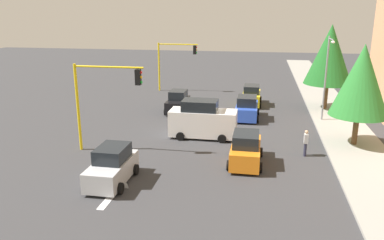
{
  "coord_description": "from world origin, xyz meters",
  "views": [
    {
      "loc": [
        28.29,
        4.09,
        8.9
      ],
      "look_at": [
        1.77,
        -0.78,
        1.2
      ],
      "focal_mm": 35.86,
      "sensor_mm": 36.0,
      "label": 1
    }
  ],
  "objects_px": {
    "car_black": "(178,103)",
    "traffic_signal_near_right": "(103,91)",
    "traffic_signal_far_right": "(175,57)",
    "tree_roadside_mid": "(330,55)",
    "car_blue": "(247,108)",
    "car_silver": "(112,166)",
    "street_lamp_curbside": "(327,70)",
    "car_orange": "(246,149)",
    "pedestrian_crossing": "(306,142)",
    "tree_roadside_near": "(361,81)",
    "car_yellow": "(251,96)",
    "delivery_van_white": "(203,120)"
  },
  "relations": [
    {
      "from": "traffic_signal_far_right",
      "to": "tree_roadside_mid",
      "type": "xyz_separation_m",
      "value": [
        6.0,
        15.66,
        1.24
      ]
    },
    {
      "from": "delivery_van_white",
      "to": "car_orange",
      "type": "xyz_separation_m",
      "value": [
        4.49,
        3.32,
        -0.39
      ]
    },
    {
      "from": "pedestrian_crossing",
      "to": "car_yellow",
      "type": "bearing_deg",
      "value": -163.83
    },
    {
      "from": "car_yellow",
      "to": "car_silver",
      "type": "xyz_separation_m",
      "value": [
        19.16,
        -6.72,
        0.0
      ]
    },
    {
      "from": "car_yellow",
      "to": "pedestrian_crossing",
      "type": "height_order",
      "value": "car_yellow"
    },
    {
      "from": "traffic_signal_far_right",
      "to": "pedestrian_crossing",
      "type": "relative_size",
      "value": 3.21
    },
    {
      "from": "street_lamp_curbside",
      "to": "car_blue",
      "type": "xyz_separation_m",
      "value": [
        -0.06,
        -6.23,
        -3.45
      ]
    },
    {
      "from": "traffic_signal_far_right",
      "to": "car_silver",
      "type": "distance_m",
      "value": 24.68
    },
    {
      "from": "traffic_signal_near_right",
      "to": "car_yellow",
      "type": "distance_m",
      "value": 17.52
    },
    {
      "from": "traffic_signal_far_right",
      "to": "car_yellow",
      "type": "height_order",
      "value": "traffic_signal_far_right"
    },
    {
      "from": "tree_roadside_near",
      "to": "tree_roadside_mid",
      "type": "xyz_separation_m",
      "value": [
        -10.0,
        -0.5,
        0.6
      ]
    },
    {
      "from": "traffic_signal_near_right",
      "to": "pedestrian_crossing",
      "type": "relative_size",
      "value": 3.36
    },
    {
      "from": "tree_roadside_mid",
      "to": "car_orange",
      "type": "xyz_separation_m",
      "value": [
        14.49,
        -6.63,
        -4.21
      ]
    },
    {
      "from": "street_lamp_curbside",
      "to": "delivery_van_white",
      "type": "distance_m",
      "value": 11.16
    },
    {
      "from": "car_orange",
      "to": "car_yellow",
      "type": "bearing_deg",
      "value": -179.33
    },
    {
      "from": "car_silver",
      "to": "car_orange",
      "type": "distance_m",
      "value": 7.93
    },
    {
      "from": "tree_roadside_near",
      "to": "car_yellow",
      "type": "height_order",
      "value": "tree_roadside_near"
    },
    {
      "from": "street_lamp_curbside",
      "to": "tree_roadside_near",
      "type": "distance_m",
      "value": 5.76
    },
    {
      "from": "tree_roadside_near",
      "to": "car_orange",
      "type": "bearing_deg",
      "value": -57.82
    },
    {
      "from": "car_silver",
      "to": "pedestrian_crossing",
      "type": "relative_size",
      "value": 2.31
    },
    {
      "from": "tree_roadside_near",
      "to": "car_yellow",
      "type": "relative_size",
      "value": 1.73
    },
    {
      "from": "street_lamp_curbside",
      "to": "car_blue",
      "type": "height_order",
      "value": "street_lamp_curbside"
    },
    {
      "from": "traffic_signal_near_right",
      "to": "car_blue",
      "type": "distance_m",
      "value": 13.36
    },
    {
      "from": "car_yellow",
      "to": "car_silver",
      "type": "bearing_deg",
      "value": -19.33
    },
    {
      "from": "tree_roadside_near",
      "to": "car_black",
      "type": "distance_m",
      "value": 15.75
    },
    {
      "from": "car_yellow",
      "to": "car_black",
      "type": "height_order",
      "value": "same"
    },
    {
      "from": "traffic_signal_near_right",
      "to": "car_silver",
      "type": "distance_m",
      "value": 5.83
    },
    {
      "from": "traffic_signal_near_right",
      "to": "pedestrian_crossing",
      "type": "distance_m",
      "value": 13.2
    },
    {
      "from": "car_black",
      "to": "car_orange",
      "type": "distance_m",
      "value": 13.03
    },
    {
      "from": "car_silver",
      "to": "traffic_signal_near_right",
      "type": "bearing_deg",
      "value": -153.76
    },
    {
      "from": "traffic_signal_near_right",
      "to": "pedestrian_crossing",
      "type": "height_order",
      "value": "traffic_signal_near_right"
    },
    {
      "from": "car_black",
      "to": "tree_roadside_mid",
      "type": "bearing_deg",
      "value": 103.84
    },
    {
      "from": "traffic_signal_near_right",
      "to": "car_orange",
      "type": "bearing_deg",
      "value": 86.93
    },
    {
      "from": "pedestrian_crossing",
      "to": "street_lamp_curbside",
      "type": "bearing_deg",
      "value": 165.04
    },
    {
      "from": "delivery_van_white",
      "to": "car_yellow",
      "type": "relative_size",
      "value": 1.2
    },
    {
      "from": "tree_roadside_mid",
      "to": "car_yellow",
      "type": "xyz_separation_m",
      "value": [
        -0.76,
        -6.81,
        -4.21
      ]
    },
    {
      "from": "car_yellow",
      "to": "car_silver",
      "type": "height_order",
      "value": "same"
    },
    {
      "from": "car_silver",
      "to": "car_blue",
      "type": "relative_size",
      "value": 0.97
    },
    {
      "from": "traffic_signal_near_right",
      "to": "car_orange",
      "type": "relative_size",
      "value": 1.41
    },
    {
      "from": "traffic_signal_near_right",
      "to": "traffic_signal_far_right",
      "type": "relative_size",
      "value": 1.05
    },
    {
      "from": "traffic_signal_far_right",
      "to": "car_orange",
      "type": "distance_m",
      "value": 22.59
    },
    {
      "from": "street_lamp_curbside",
      "to": "car_black",
      "type": "distance_m",
      "value": 12.99
    },
    {
      "from": "street_lamp_curbside",
      "to": "tree_roadside_mid",
      "type": "bearing_deg",
      "value": 169.67
    },
    {
      "from": "traffic_signal_far_right",
      "to": "pedestrian_crossing",
      "type": "bearing_deg",
      "value": 34.47
    },
    {
      "from": "traffic_signal_far_right",
      "to": "car_black",
      "type": "bearing_deg",
      "value": 14.47
    },
    {
      "from": "car_yellow",
      "to": "car_orange",
      "type": "xyz_separation_m",
      "value": [
        15.25,
        0.18,
        0.0
      ]
    },
    {
      "from": "traffic_signal_near_right",
      "to": "car_yellow",
      "type": "xyz_separation_m",
      "value": [
        -14.76,
        8.89,
        -3.14
      ]
    },
    {
      "from": "car_black",
      "to": "traffic_signal_near_right",
      "type": "bearing_deg",
      "value": -12.77
    },
    {
      "from": "delivery_van_white",
      "to": "car_silver",
      "type": "xyz_separation_m",
      "value": [
        8.4,
        -3.58,
        -0.39
      ]
    },
    {
      "from": "delivery_van_white",
      "to": "car_yellow",
      "type": "bearing_deg",
      "value": 163.71
    }
  ]
}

